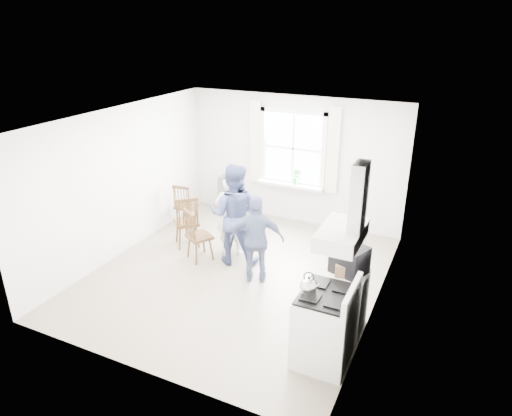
{
  "coord_description": "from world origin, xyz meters",
  "views": [
    {
      "loc": [
        3.09,
        -5.84,
        3.94
      ],
      "look_at": [
        0.25,
        0.2,
        1.16
      ],
      "focal_mm": 32.0,
      "sensor_mm": 36.0,
      "label": 1
    }
  ],
  "objects_px": {
    "person_left": "(230,216)",
    "person_right": "(257,240)",
    "gas_stove": "(325,326)",
    "low_cabinet": "(346,300)",
    "windsor_chair_c": "(187,217)",
    "stereo_stack": "(350,260)",
    "person_mid": "(234,214)",
    "windsor_chair_b": "(194,230)",
    "windsor_chair_a": "(183,201)"
  },
  "relations": [
    {
      "from": "gas_stove",
      "to": "person_mid",
      "type": "height_order",
      "value": "person_mid"
    },
    {
      "from": "gas_stove",
      "to": "person_right",
      "type": "bearing_deg",
      "value": 139.28
    },
    {
      "from": "windsor_chair_c",
      "to": "gas_stove",
      "type": "bearing_deg",
      "value": -29.91
    },
    {
      "from": "windsor_chair_a",
      "to": "person_left",
      "type": "xyz_separation_m",
      "value": [
        1.39,
        -0.59,
        0.18
      ]
    },
    {
      "from": "low_cabinet",
      "to": "windsor_chair_b",
      "type": "relative_size",
      "value": 0.95
    },
    {
      "from": "person_left",
      "to": "person_right",
      "type": "bearing_deg",
      "value": 123.17
    },
    {
      "from": "person_right",
      "to": "windsor_chair_a",
      "type": "bearing_deg",
      "value": -51.63
    },
    {
      "from": "low_cabinet",
      "to": "windsor_chair_a",
      "type": "xyz_separation_m",
      "value": [
        -3.81,
        1.85,
        0.11
      ]
    },
    {
      "from": "windsor_chair_c",
      "to": "person_mid",
      "type": "bearing_deg",
      "value": -5.22
    },
    {
      "from": "person_left",
      "to": "low_cabinet",
      "type": "bearing_deg",
      "value": 133.67
    },
    {
      "from": "gas_stove",
      "to": "person_right",
      "type": "height_order",
      "value": "person_right"
    },
    {
      "from": "person_left",
      "to": "gas_stove",
      "type": "bearing_deg",
      "value": 121.37
    },
    {
      "from": "person_mid",
      "to": "gas_stove",
      "type": "bearing_deg",
      "value": 125.62
    },
    {
      "from": "stereo_stack",
      "to": "windsor_chair_b",
      "type": "distance_m",
      "value": 3.03
    },
    {
      "from": "windsor_chair_b",
      "to": "low_cabinet",
      "type": "bearing_deg",
      "value": -14.89
    },
    {
      "from": "stereo_stack",
      "to": "person_left",
      "type": "relative_size",
      "value": 0.35
    },
    {
      "from": "windsor_chair_c",
      "to": "person_right",
      "type": "xyz_separation_m",
      "value": [
        1.64,
        -0.5,
        0.12
      ]
    },
    {
      "from": "person_right",
      "to": "person_mid",
      "type": "bearing_deg",
      "value": -56.01
    },
    {
      "from": "stereo_stack",
      "to": "windsor_chair_a",
      "type": "distance_m",
      "value": 4.29
    },
    {
      "from": "gas_stove",
      "to": "windsor_chair_a",
      "type": "xyz_separation_m",
      "value": [
        -3.74,
        2.55,
        0.07
      ]
    },
    {
      "from": "low_cabinet",
      "to": "windsor_chair_a",
      "type": "height_order",
      "value": "windsor_chair_a"
    },
    {
      "from": "gas_stove",
      "to": "person_left",
      "type": "height_order",
      "value": "person_left"
    },
    {
      "from": "windsor_chair_c",
      "to": "person_right",
      "type": "bearing_deg",
      "value": -17.08
    },
    {
      "from": "person_left",
      "to": "windsor_chair_b",
      "type": "bearing_deg",
      "value": 28.79
    },
    {
      "from": "person_left",
      "to": "person_right",
      "type": "distance_m",
      "value": 1.03
    },
    {
      "from": "stereo_stack",
      "to": "person_right",
      "type": "xyz_separation_m",
      "value": [
        -1.62,
        0.65,
        -0.35
      ]
    },
    {
      "from": "gas_stove",
      "to": "stereo_stack",
      "type": "bearing_deg",
      "value": 83.4
    },
    {
      "from": "stereo_stack",
      "to": "gas_stove",
      "type": "bearing_deg",
      "value": -96.6
    },
    {
      "from": "low_cabinet",
      "to": "windsor_chair_c",
      "type": "xyz_separation_m",
      "value": [
        -3.25,
        1.13,
        0.16
      ]
    },
    {
      "from": "windsor_chair_b",
      "to": "stereo_stack",
      "type": "bearing_deg",
      "value": -15.25
    },
    {
      "from": "low_cabinet",
      "to": "person_left",
      "type": "xyz_separation_m",
      "value": [
        -2.42,
        1.26,
        0.29
      ]
    },
    {
      "from": "stereo_stack",
      "to": "windsor_chair_c",
      "type": "xyz_separation_m",
      "value": [
        -3.26,
        1.15,
        -0.47
      ]
    },
    {
      "from": "low_cabinet",
      "to": "stereo_stack",
      "type": "height_order",
      "value": "stereo_stack"
    },
    {
      "from": "windsor_chair_c",
      "to": "person_right",
      "type": "distance_m",
      "value": 1.72
    },
    {
      "from": "windsor_chair_b",
      "to": "person_right",
      "type": "height_order",
      "value": "person_right"
    },
    {
      "from": "gas_stove",
      "to": "windsor_chair_c",
      "type": "height_order",
      "value": "gas_stove"
    },
    {
      "from": "low_cabinet",
      "to": "person_mid",
      "type": "relative_size",
      "value": 0.51
    },
    {
      "from": "gas_stove",
      "to": "low_cabinet",
      "type": "height_order",
      "value": "gas_stove"
    },
    {
      "from": "windsor_chair_a",
      "to": "windsor_chair_c",
      "type": "distance_m",
      "value": 0.92
    },
    {
      "from": "stereo_stack",
      "to": "windsor_chair_c",
      "type": "bearing_deg",
      "value": 160.55
    },
    {
      "from": "low_cabinet",
      "to": "person_left",
      "type": "relative_size",
      "value": 0.61
    },
    {
      "from": "windsor_chair_b",
      "to": "windsor_chair_a",
      "type": "bearing_deg",
      "value": 130.67
    },
    {
      "from": "person_right",
      "to": "windsor_chair_c",
      "type": "bearing_deg",
      "value": -39.57
    },
    {
      "from": "person_left",
      "to": "stereo_stack",
      "type": "bearing_deg",
      "value": 133.36
    },
    {
      "from": "windsor_chair_c",
      "to": "windsor_chair_b",
      "type": "bearing_deg",
      "value": -44.34
    },
    {
      "from": "person_mid",
      "to": "person_right",
      "type": "distance_m",
      "value": 0.76
    },
    {
      "from": "low_cabinet",
      "to": "windsor_chair_c",
      "type": "bearing_deg",
      "value": 160.83
    },
    {
      "from": "windsor_chair_b",
      "to": "person_left",
      "type": "xyz_separation_m",
      "value": [
        0.45,
        0.5,
        0.16
      ]
    },
    {
      "from": "gas_stove",
      "to": "windsor_chair_b",
      "type": "bearing_deg",
      "value": 152.44
    },
    {
      "from": "gas_stove",
      "to": "windsor_chair_c",
      "type": "distance_m",
      "value": 3.67
    }
  ]
}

